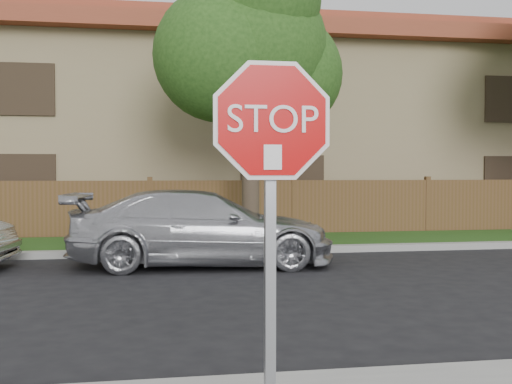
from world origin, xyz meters
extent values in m
cube|color=gray|center=(0.00, 8.15, 0.07)|extent=(70.00, 0.30, 0.15)
cube|color=#1E4714|center=(0.00, 9.80, 0.06)|extent=(70.00, 3.00, 0.12)
cube|color=brown|center=(0.00, 11.40, 0.80)|extent=(70.00, 0.12, 1.60)
cube|color=#95835C|center=(0.00, 17.00, 3.00)|extent=(34.00, 8.00, 6.00)
cube|color=brown|center=(0.00, 17.00, 6.25)|extent=(35.20, 9.20, 0.50)
cube|color=brown|center=(0.00, 17.00, 6.85)|extent=(33.00, 5.50, 0.70)
cylinder|color=#382B21|center=(2.50, 9.70, 1.96)|extent=(0.44, 0.44, 3.92)
sphere|color=#1F4615|center=(2.50, 9.70, 4.90)|extent=(3.80, 3.80, 3.80)
sphere|color=#1F4615|center=(3.40, 10.00, 4.34)|extent=(3.00, 3.00, 3.00)
sphere|color=#1F4615|center=(1.70, 9.30, 4.62)|extent=(3.20, 3.20, 3.20)
cube|color=gray|center=(0.91, -1.44, 1.25)|extent=(0.06, 0.06, 2.30)
cylinder|color=white|center=(0.91, -1.50, 2.15)|extent=(1.01, 0.02, 1.01)
cylinder|color=#C60707|center=(0.91, -1.51, 2.15)|extent=(0.93, 0.02, 0.93)
cube|color=white|center=(0.91, -1.53, 1.93)|extent=(0.11, 0.00, 0.15)
imported|color=#B2B4BA|center=(1.07, 6.61, 0.74)|extent=(5.21, 2.33, 1.48)
camera|label=1|loc=(0.23, -5.05, 1.84)|focal=42.00mm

